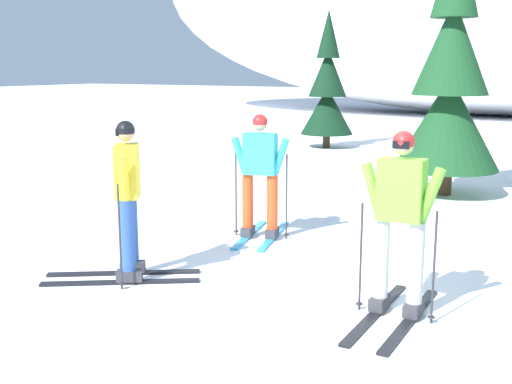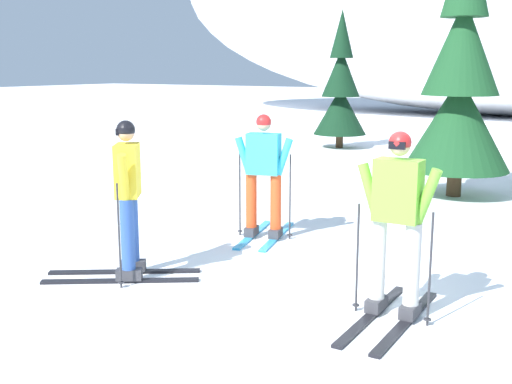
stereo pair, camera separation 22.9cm
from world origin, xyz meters
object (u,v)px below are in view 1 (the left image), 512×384
Objects in this scene: skier_lime_jacket at (400,220)px; pine_tree_center_left at (450,84)px; skier_cyan_jacket at (260,174)px; pine_tree_far_left at (327,91)px; skier_yellow_jacket at (127,198)px.

pine_tree_center_left is at bearing 98.98° from skier_lime_jacket.
skier_cyan_jacket is (-2.49, 1.80, -0.02)m from skier_lime_jacket.
pine_tree_center_left is (4.68, -5.45, 0.39)m from pine_tree_far_left.
pine_tree_center_left reaches higher than pine_tree_far_left.
skier_cyan_jacket is (0.44, 2.23, -0.02)m from skier_yellow_jacket.
pine_tree_center_left reaches higher than skier_lime_jacket.
pine_tree_far_left reaches higher than skier_cyan_jacket.
skier_lime_jacket is at bearing 8.30° from skier_yellow_jacket.
pine_tree_far_left is at bearing 130.65° from pine_tree_center_left.
pine_tree_far_left reaches higher than skier_lime_jacket.
pine_tree_far_left is at bearing 115.99° from skier_lime_jacket.
skier_cyan_jacket is at bearing -109.26° from pine_tree_center_left.
pine_tree_far_left is (-2.73, 12.01, 0.72)m from skier_yellow_jacket.
skier_yellow_jacket is 0.36× the size of pine_tree_center_left.
pine_tree_far_left is at bearing 107.91° from skier_cyan_jacket.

